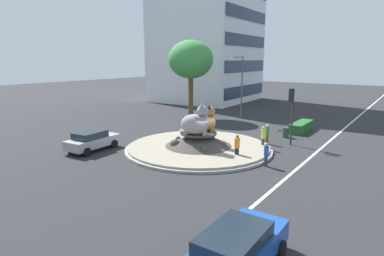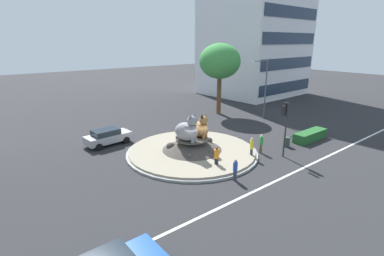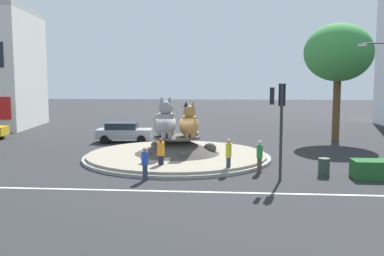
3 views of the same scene
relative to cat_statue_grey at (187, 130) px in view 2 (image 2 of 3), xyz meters
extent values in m
plane|color=#28282B|center=(0.70, 0.27, -2.27)|extent=(160.00, 160.00, 0.00)
cube|color=silver|center=(0.70, -7.50, -2.27)|extent=(112.00, 0.20, 0.01)
cylinder|color=gray|center=(0.70, 0.27, -2.18)|extent=(11.37, 11.37, 0.18)
cylinder|color=gray|center=(0.70, 0.27, -2.02)|extent=(10.91, 10.91, 0.14)
cone|color=#423D38|center=(0.70, 0.27, -1.42)|extent=(5.17, 5.17, 1.05)
cylinder|color=#423D38|center=(0.70, 0.27, -0.96)|extent=(2.84, 2.84, 0.12)
ellipsoid|color=#423D38|center=(2.71, 0.36, -1.63)|extent=(0.80, 0.62, 0.64)
ellipsoid|color=#423D38|center=(0.87, 2.39, -1.74)|extent=(0.51, 0.39, 0.41)
ellipsoid|color=#423D38|center=(-0.75, 1.46, -1.64)|extent=(0.76, 0.71, 0.61)
ellipsoid|color=#423D38|center=(-0.63, -1.17, -1.72)|extent=(0.56, 0.51, 0.45)
ellipsoid|color=#423D38|center=(1.24, -1.61, -1.72)|extent=(0.56, 0.51, 0.45)
ellipsoid|color=gray|center=(-0.04, 0.11, -0.13)|extent=(1.93, 2.44, 1.55)
cylinder|color=gray|center=(0.09, -0.30, 0.05)|extent=(1.26, 1.26, 0.97)
sphere|color=gray|center=(0.13, -0.45, 0.89)|extent=(0.85, 0.85, 0.85)
torus|color=gray|center=(0.03, 1.04, -0.74)|extent=(1.11, 1.11, 0.19)
cone|color=gray|center=(0.35, -0.38, 1.39)|extent=(0.44, 0.44, 0.35)
cone|color=gray|center=(-0.09, -0.52, 1.39)|extent=(0.44, 0.44, 0.35)
cylinder|color=gray|center=(0.36, -0.58, -0.71)|extent=(0.27, 0.27, 0.39)
cylinder|color=gray|center=(0.02, -0.68, -0.71)|extent=(0.27, 0.27, 0.39)
ellipsoid|color=#9E703D|center=(1.44, 0.21, -0.23)|extent=(1.44, 2.01, 1.35)
cylinder|color=#9E703D|center=(1.50, -0.15, -0.07)|extent=(1.00, 1.00, 0.84)
sphere|color=#9E703D|center=(1.52, -0.29, 0.66)|extent=(0.74, 0.74, 0.74)
torus|color=#9E703D|center=(1.63, 1.01, -0.76)|extent=(0.88, 0.88, 0.17)
cone|color=#9E703D|center=(1.72, -0.26, 1.09)|extent=(0.34, 0.34, 0.30)
cone|color=black|center=(1.32, -0.32, 1.09)|extent=(0.34, 0.34, 0.30)
cylinder|color=#9E703D|center=(1.69, -0.43, -0.73)|extent=(0.24, 0.24, 0.34)
cylinder|color=#9E703D|center=(1.39, -0.48, -0.73)|extent=(0.24, 0.24, 0.34)
cylinder|color=#2D2D33|center=(6.28, -5.14, 0.04)|extent=(0.14, 0.14, 4.62)
cube|color=black|center=(6.31, -4.92, 1.82)|extent=(0.35, 0.29, 1.05)
sphere|color=#360606|center=(6.32, -4.84, 2.14)|extent=(0.18, 0.18, 0.18)
sphere|color=#392706|center=(6.32, -4.84, 1.82)|extent=(0.18, 0.18, 0.18)
sphere|color=green|center=(6.32, -4.84, 1.51)|extent=(0.18, 0.18, 0.18)
cube|color=black|center=(5.83, -5.07, 1.77)|extent=(0.24, 0.31, 0.80)
cube|color=silver|center=(28.02, 16.92, 11.39)|extent=(16.31, 14.83, 27.33)
cube|color=#233347|center=(28.31, 9.78, -0.32)|extent=(14.79, 0.70, 1.77)
cube|color=#233347|center=(28.31, 9.78, 3.59)|extent=(14.79, 0.70, 1.77)
cube|color=#233347|center=(28.31, 9.78, 7.49)|extent=(14.79, 0.70, 1.77)
cube|color=#233347|center=(28.31, 9.78, 11.39)|extent=(14.79, 0.70, 1.77)
cube|color=#235B28|center=(11.99, -4.26, -1.82)|extent=(4.25, 1.20, 0.90)
cylinder|color=brown|center=(12.33, 9.23, 0.13)|extent=(0.58, 0.58, 4.79)
ellipsoid|color=#3D8E42|center=(12.33, 9.23, 4.64)|extent=(5.30, 5.30, 4.50)
cylinder|color=#4C4C51|center=(14.99, 3.79, 1.36)|extent=(0.16, 0.16, 7.26)
cylinder|color=#4C4C51|center=(13.75, 3.79, 4.89)|extent=(2.49, 0.11, 0.10)
cube|color=silver|center=(12.50, 3.79, 4.79)|extent=(0.50, 0.24, 0.16)
cylinder|color=#33384C|center=(3.82, -3.73, -1.85)|extent=(0.23, 0.23, 0.84)
cylinder|color=yellow|center=(3.82, -3.73, -1.07)|extent=(0.30, 0.30, 0.73)
sphere|color=tan|center=(3.82, -3.73, -0.59)|extent=(0.24, 0.24, 0.24)
cylinder|color=black|center=(0.27, -3.30, -1.87)|extent=(0.29, 0.29, 0.81)
cylinder|color=orange|center=(0.27, -3.30, -1.11)|extent=(0.38, 0.38, 0.70)
sphere|color=brown|center=(0.27, -3.30, -0.64)|extent=(0.23, 0.23, 0.23)
cylinder|color=brown|center=(5.42, -3.43, -1.88)|extent=(0.24, 0.24, 0.78)
cylinder|color=#288C38|center=(5.42, -3.43, -1.15)|extent=(0.32, 0.32, 0.68)
sphere|color=beige|center=(5.42, -3.43, -0.70)|extent=(0.22, 0.22, 0.22)
cylinder|color=#33384C|center=(-0.14, -5.64, -1.90)|extent=(0.24, 0.24, 0.75)
cylinder|color=#284CB2|center=(-0.14, -5.64, -1.20)|extent=(0.32, 0.32, 0.65)
sphere|color=tan|center=(-0.14, -5.64, -0.76)|extent=(0.21, 0.21, 0.21)
cylinder|color=black|center=(-9.40, -8.16, -1.95)|extent=(0.64, 0.23, 0.64)
cube|color=#99999E|center=(-4.15, 6.86, -1.60)|extent=(4.31, 2.09, 0.70)
cube|color=#19232D|center=(-4.36, 6.85, -1.00)|extent=(2.46, 1.74, 0.50)
cylinder|color=black|center=(-2.83, 7.86, -1.95)|extent=(0.65, 0.27, 0.64)
cylinder|color=black|center=(-2.70, 6.07, -1.95)|extent=(0.65, 0.27, 0.64)
cylinder|color=black|center=(-5.59, 7.65, -1.95)|extent=(0.65, 0.27, 0.64)
cylinder|color=black|center=(-5.46, 5.87, -1.95)|extent=(0.65, 0.27, 0.64)
cylinder|color=#2D4233|center=(8.58, -3.91, -1.82)|extent=(0.56, 0.56, 0.90)
camera|label=1|loc=(-19.70, -13.45, 4.63)|focal=30.52mm
camera|label=2|loc=(-13.76, -18.04, 7.13)|focal=26.79mm
camera|label=3|loc=(3.74, -25.49, 2.52)|focal=40.24mm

